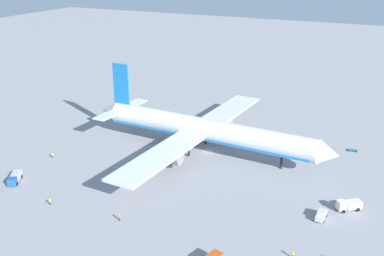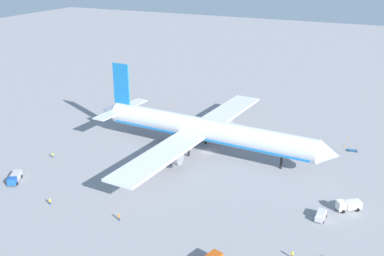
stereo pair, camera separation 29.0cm
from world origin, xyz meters
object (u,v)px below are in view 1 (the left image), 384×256
Objects in this scene: traffic_cone_1 at (174,105)px; service_van at (321,215)px; ground_worker_3 at (53,155)px; baggage_cart_0 at (352,150)px; ground_worker_2 at (120,217)px; traffic_cone_0 at (348,138)px; traffic_cone_2 at (344,144)px; ground_worker_4 at (50,202)px; service_truck_3 at (15,178)px; service_truck_0 at (349,205)px; airliner at (203,130)px; ground_worker_0 at (293,254)px.

service_van is at bearing -40.54° from traffic_cone_1.
traffic_cone_1 is (9.61, 59.17, -0.54)m from ground_worker_3.
ground_worker_2 is at bearing -123.66° from baggage_cart_0.
traffic_cone_0 is 1.00× the size of traffic_cone_1.
baggage_cart_0 is 6.51× the size of traffic_cone_2.
service_truck_3 is at bearing 162.52° from ground_worker_4.
traffic_cone_1 is at bearing 169.92° from traffic_cone_2.
service_truck_0 is 8.47m from service_van.
service_truck_3 is at bearing 173.82° from ground_worker_2.
ground_worker_3 is (-78.28, -0.44, -0.22)m from service_van.
traffic_cone_2 is at bearing 31.31° from airliner.
traffic_cone_0 is (58.74, 74.70, -0.57)m from ground_worker_4.
ground_worker_4 is (-57.81, -4.88, 0.02)m from ground_worker_0.
ground_worker_2 is 1.07× the size of ground_worker_4.
ground_worker_3 reaches higher than traffic_cone_1.
service_truck_0 is 53.64m from ground_worker_2.
service_van reaches higher than traffic_cone_0.
traffic_cone_0 is at bearing 97.99° from service_truck_0.
ground_worker_0 reaches higher than traffic_cone_0.
traffic_cone_1 is (-68.67, 58.73, -0.76)m from service_van.
service_van is at bearing 19.98° from ground_worker_4.
airliner is at bearing -50.98° from traffic_cone_1.
service_truck_3 is at bearing -137.35° from traffic_cone_0.
ground_worker_3 is (-38.22, -23.86, -6.16)m from airliner.
traffic_cone_2 is at bearing 89.36° from ground_worker_0.
airliner is 46.29m from baggage_cart_0.
ground_worker_4 reaches higher than traffic_cone_1.
ground_worker_0 is 0.91× the size of ground_worker_2.
traffic_cone_0 is (-6.47, 46.06, -1.09)m from service_truck_0.
ground_worker_4 is at bearing -128.18° from traffic_cone_0.
ground_worker_2 is at bearing -6.18° from service_truck_3.
traffic_cone_2 reaches higher than baggage_cart_0.
baggage_cart_0 is 6.51× the size of traffic_cone_0.
ground_worker_4 is 3.02× the size of traffic_cone_0.
traffic_cone_1 is (-69.93, 15.55, 0.01)m from baggage_cart_0.
ground_worker_2 is (-38.80, -3.49, 0.09)m from ground_worker_0.
ground_worker_2 reaches higher than ground_worker_3.
ground_worker_4 is 81.04m from traffic_cone_1.
ground_worker_0 is at bearing -90.64° from traffic_cone_2.
traffic_cone_2 is (-2.87, 3.62, 0.01)m from baggage_cart_0.
service_van is 2.53× the size of ground_worker_2.
traffic_cone_1 reaches higher than baggage_cart_0.
ground_worker_2 is 42.21m from ground_worker_3.
ground_worker_4 is (-61.40, -65.04, 0.57)m from baggage_cart_0.
traffic_cone_0 is at bearing 42.65° from service_truck_3.
service_truck_0 is 0.86× the size of service_truck_3.
service_van is 45.94m from ground_worker_2.
service_truck_3 reaches higher than traffic_cone_0.
airliner reaches higher than service_truck_0.
ground_worker_0 is 0.97× the size of ground_worker_4.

